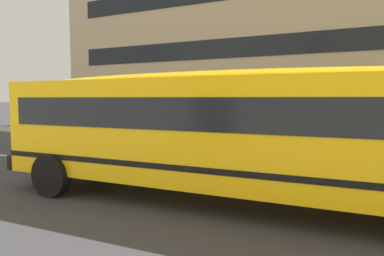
% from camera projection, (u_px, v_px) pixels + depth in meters
% --- Properties ---
extents(ground_plane, '(400.00, 400.00, 0.00)m').
position_uv_depth(ground_plane, '(232.00, 181.00, 9.97)').
color(ground_plane, '#38383D').
extents(sidewalk_far, '(120.00, 3.00, 0.01)m').
position_uv_depth(sidewalk_far, '(293.00, 146.00, 17.28)').
color(sidewalk_far, gray).
rests_on(sidewalk_far, ground_plane).
extents(lane_centreline, '(110.00, 0.16, 0.01)m').
position_uv_depth(lane_centreline, '(232.00, 181.00, 9.97)').
color(lane_centreline, silver).
rests_on(lane_centreline, ground_plane).
extents(school_bus, '(13.05, 3.13, 2.90)m').
position_uv_depth(school_bus, '(251.00, 126.00, 7.53)').
color(school_bus, yellow).
rests_on(school_bus, ground_plane).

